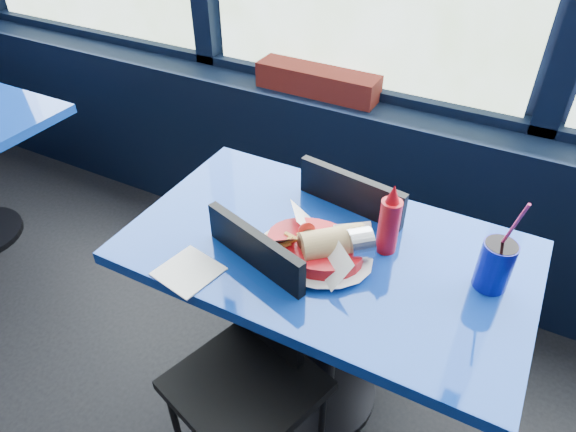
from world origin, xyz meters
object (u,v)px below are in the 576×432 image
object	(u,v)px
near_table	(324,290)
soda_cup	(495,264)
planter_box	(317,81)
food_basket	(317,247)
ketchup_bottle	(389,222)
chair_near_front	(250,349)
chair_near_back	(352,243)

from	to	relation	value
near_table	soda_cup	bearing A→B (deg)	8.38
planter_box	food_basket	size ratio (longest dim) A/B	1.52
planter_box	near_table	bearing A→B (deg)	-62.14
near_table	food_basket	bearing A→B (deg)	-96.45
near_table	planter_box	bearing A→B (deg)	117.21
near_table	ketchup_bottle	distance (m)	0.33
chair_near_front	food_basket	bearing A→B (deg)	79.65
ketchup_bottle	chair_near_front	bearing A→B (deg)	-128.85
chair_near_back	chair_near_front	bearing A→B (deg)	90.50
near_table	soda_cup	distance (m)	0.53
chair_near_front	soda_cup	xyz separation A→B (m)	(0.58, 0.33, 0.33)
near_table	chair_near_front	distance (m)	0.30
near_table	planter_box	xyz separation A→B (m)	(-0.45, 0.87, 0.29)
food_basket	soda_cup	bearing A→B (deg)	-2.42
near_table	chair_near_front	size ratio (longest dim) A/B	1.38
planter_box	food_basket	bearing A→B (deg)	-63.85
chair_near_front	soda_cup	size ratio (longest dim) A/B	2.81
ketchup_bottle	food_basket	bearing A→B (deg)	-141.69
near_table	planter_box	world-z (taller)	planter_box
chair_near_back	soda_cup	xyz separation A→B (m)	(0.49, -0.26, 0.32)
planter_box	food_basket	xyz separation A→B (m)	(0.44, -0.92, -0.06)
chair_near_front	planter_box	distance (m)	1.23
food_basket	soda_cup	size ratio (longest dim) A/B	1.17
chair_near_front	chair_near_back	distance (m)	0.60
chair_near_back	ketchup_bottle	size ratio (longest dim) A/B	3.80
ketchup_bottle	soda_cup	world-z (taller)	soda_cup
soda_cup	ketchup_bottle	bearing A→B (deg)	178.55
planter_box	soda_cup	distance (m)	1.21
planter_box	chair_near_front	bearing A→B (deg)	-73.22
near_table	chair_near_front	xyz separation A→B (m)	(-0.12, -0.27, -0.07)
food_basket	ketchup_bottle	xyz separation A→B (m)	(0.16, 0.13, 0.06)
chair_near_front	soda_cup	world-z (taller)	soda_cup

